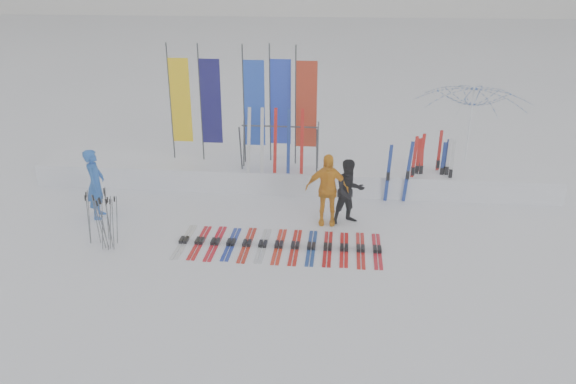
# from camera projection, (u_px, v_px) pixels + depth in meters

# --- Properties ---
(ground) EXTENTS (120.00, 120.00, 0.00)m
(ground) POSITION_uv_depth(u_px,v_px,m) (270.00, 267.00, 11.38)
(ground) COLOR white
(ground) RESTS_ON ground
(snow_bank) EXTENTS (14.00, 1.60, 0.60)m
(snow_bank) POSITION_uv_depth(u_px,v_px,m) (292.00, 175.00, 15.51)
(snow_bank) COLOR white
(snow_bank) RESTS_ON ground
(person_blue) EXTENTS (0.51, 0.69, 1.71)m
(person_blue) POSITION_uv_depth(u_px,v_px,m) (95.00, 184.00, 13.33)
(person_blue) COLOR blue
(person_blue) RESTS_ON ground
(person_black) EXTENTS (0.94, 0.86, 1.56)m
(person_black) POSITION_uv_depth(u_px,v_px,m) (349.00, 192.00, 13.06)
(person_black) COLOR black
(person_black) RESTS_ON ground
(person_yellow) EXTENTS (1.01, 0.44, 1.71)m
(person_yellow) POSITION_uv_depth(u_px,v_px,m) (327.00, 189.00, 12.99)
(person_yellow) COLOR orange
(person_yellow) RESTS_ON ground
(tent_canopy) EXTENTS (3.91, 3.95, 2.80)m
(tent_canopy) POSITION_uv_depth(u_px,v_px,m) (468.00, 133.00, 15.40)
(tent_canopy) COLOR white
(tent_canopy) RESTS_ON ground
(ski_row) EXTENTS (4.40, 1.67, 0.07)m
(ski_row) POSITION_uv_depth(u_px,v_px,m) (279.00, 245.00, 12.19)
(ski_row) COLOR #BABCC1
(ski_row) RESTS_ON ground
(pole_cluster) EXTENTS (0.79, 0.68, 1.24)m
(pole_cluster) POSITION_uv_depth(u_px,v_px,m) (103.00, 221.00, 12.02)
(pole_cluster) COLOR #595B60
(pole_cluster) RESTS_ON ground
(feather_flags) EXTENTS (4.04, 0.26, 3.20)m
(feather_flags) POSITION_uv_depth(u_px,v_px,m) (245.00, 103.00, 15.10)
(feather_flags) COLOR #383A3F
(feather_flags) RESTS_ON ground
(ski_rack) EXTENTS (2.04, 0.80, 1.23)m
(ski_rack) POSITION_uv_depth(u_px,v_px,m) (280.00, 141.00, 14.77)
(ski_rack) COLOR #383A3F
(ski_rack) RESTS_ON ground
(upright_skis) EXTENTS (1.69, 0.92, 1.70)m
(upright_skis) POSITION_uv_depth(u_px,v_px,m) (426.00, 168.00, 14.57)
(upright_skis) COLOR navy
(upright_skis) RESTS_ON ground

